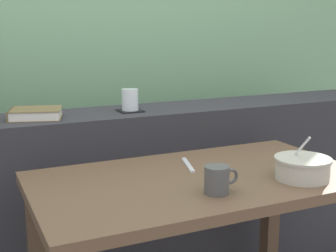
{
  "coord_description": "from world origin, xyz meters",
  "views": [
    {
      "loc": [
        -0.67,
        -1.32,
        1.18
      ],
      "look_at": [
        0.11,
        0.37,
        0.78
      ],
      "focal_mm": 49.33,
      "sensor_mm": 36.0,
      "label": 1
    }
  ],
  "objects": [
    {
      "name": "fork_utensil",
      "position": [
        0.06,
        0.1,
        0.7
      ],
      "size": [
        0.06,
        0.17,
        0.01
      ],
      "primitive_type": "cube",
      "rotation": [
        0.0,
        0.0,
        -0.27
      ],
      "color": "silver",
      "rests_on": "breakfast_table"
    },
    {
      "name": "soup_bowl",
      "position": [
        0.34,
        -0.19,
        0.73
      ],
      "size": [
        0.19,
        0.19,
        0.15
      ],
      "color": "#BCB7A8",
      "rests_on": "breakfast_table"
    },
    {
      "name": "dark_console_ledge",
      "position": [
        0.0,
        0.55,
        0.41
      ],
      "size": [
        2.8,
        0.33,
        0.83
      ],
      "primitive_type": "cube",
      "color": "#2D2D33",
      "rests_on": "ground"
    },
    {
      "name": "breakfast_table",
      "position": [
        0.04,
        -0.02,
        0.58
      ],
      "size": [
        1.11,
        0.62,
        0.69
      ],
      "color": "brown",
      "rests_on": "ground"
    },
    {
      "name": "coaster_square",
      "position": [
        -0.0,
        0.53,
        0.83
      ],
      "size": [
        0.1,
        0.1,
        0.0
      ],
      "primitive_type": "cube",
      "color": "black",
      "rests_on": "dark_console_ledge"
    },
    {
      "name": "ceramic_mug",
      "position": [
        0.01,
        -0.19,
        0.74
      ],
      "size": [
        0.11,
        0.08,
        0.08
      ],
      "color": "#4C4C4C",
      "rests_on": "breakfast_table"
    },
    {
      "name": "closed_book",
      "position": [
        -0.4,
        0.54,
        0.85
      ],
      "size": [
        0.23,
        0.21,
        0.04
      ],
      "color": "brown",
      "rests_on": "dark_console_ledge"
    },
    {
      "name": "juice_glass",
      "position": [
        -0.0,
        0.53,
        0.88
      ],
      "size": [
        0.07,
        0.07,
        0.09
      ],
      "color": "white",
      "rests_on": "coaster_square"
    }
  ]
}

